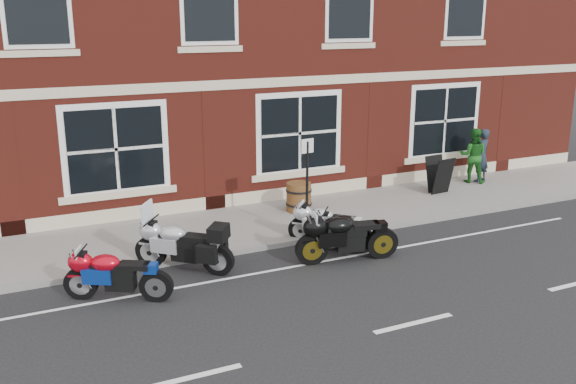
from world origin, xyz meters
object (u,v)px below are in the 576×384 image
moto_touring_silver (181,243)px  moto_sport_red (116,273)px  pedestrian_right (473,155)px  moto_sport_black (345,235)px  barrel_planter (299,197)px  moto_sport_silver (329,224)px  parking_sign (307,181)px  moto_naked_black (350,231)px  a_board_sign (439,175)px  pedestrian_left (481,155)px

moto_touring_silver → moto_sport_red: size_ratio=0.92×
moto_touring_silver → pedestrian_right: size_ratio=1.02×
moto_sport_black → barrel_planter: size_ratio=2.99×
moto_sport_silver → pedestrian_right: pedestrian_right is taller
moto_touring_silver → parking_sign: 3.32m
moto_naked_black → barrel_planter: bearing=38.1°
moto_sport_red → parking_sign: bearing=-43.9°
pedestrian_right → moto_sport_red: bearing=59.2°
moto_naked_black → barrel_planter: barrel_planter is taller
moto_sport_black → parking_sign: bearing=16.8°
moto_touring_silver → moto_sport_silver: bearing=-47.4°
moto_sport_black → parking_sign: (-0.14, 1.52, 0.86)m
moto_touring_silver → moto_sport_black: 3.46m
barrel_planter → parking_sign: 2.19m
moto_touring_silver → moto_naked_black: (3.69, -0.60, -0.09)m
moto_touring_silver → barrel_planter: 4.52m
parking_sign → pedestrian_right: bearing=9.4°
pedestrian_right → a_board_sign: bearing=59.7°
pedestrian_left → a_board_sign: pedestrian_left is taller
moto_naked_black → barrel_planter: (0.18, 2.94, -0.00)m
moto_sport_silver → barrel_planter: size_ratio=2.01×
barrel_planter → a_board_sign: bearing=-2.0°
moto_sport_black → a_board_sign: size_ratio=2.12×
pedestrian_right → parking_sign: (-6.86, -2.24, 0.49)m
a_board_sign → pedestrian_left: bearing=8.1°
moto_sport_red → a_board_sign: 10.31m
pedestrian_left → moto_sport_silver: bearing=8.0°
moto_sport_silver → parking_sign: size_ratio=0.66×
parking_sign → moto_sport_red: bearing=-172.0°
pedestrian_left → pedestrian_right: bearing=-21.4°
moto_touring_silver → pedestrian_right: (10.03, 2.74, 0.37)m
moto_sport_red → a_board_sign: (9.84, 3.08, 0.12)m
moto_sport_silver → a_board_sign: a_board_sign is taller
pedestrian_left → moto_sport_red: bearing=3.2°
moto_sport_red → moto_sport_black: size_ratio=0.82×
moto_naked_black → moto_sport_silver: bearing=62.7°
moto_sport_black → pedestrian_left: bearing=-50.5°
moto_sport_black → moto_naked_black: (0.38, 0.42, -0.09)m
moto_sport_red → parking_sign: parking_sign is taller
moto_sport_silver → barrel_planter: bearing=36.4°
moto_sport_silver → pedestrian_left: 7.39m
barrel_planter → moto_sport_black: bearing=-99.4°
moto_sport_silver → pedestrian_right: size_ratio=0.91×
moto_sport_silver → parking_sign: parking_sign is taller
moto_sport_red → moto_naked_black: bearing=-57.3°
pedestrian_right → moto_sport_silver: bearing=64.5°
moto_sport_black → parking_sign: parking_sign is taller
pedestrian_right → parking_sign: bearing=59.8°
moto_sport_black → pedestrian_right: size_ratio=1.35×
moto_sport_black → barrel_planter: (0.56, 3.36, -0.09)m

